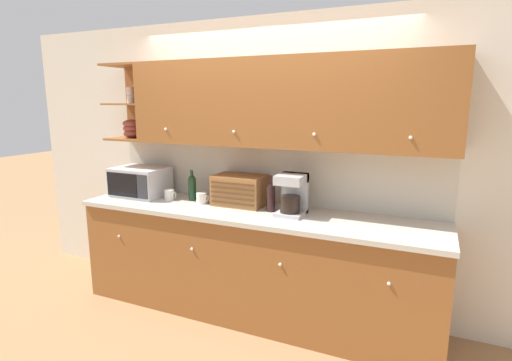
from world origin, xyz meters
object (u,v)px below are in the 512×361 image
at_px(microwave, 140,182).
at_px(mug, 202,198).
at_px(mug_blue_second, 170,195).
at_px(wine_bottle, 271,195).
at_px(coffee_maker, 292,194).
at_px(second_wine_bottle, 192,187).
at_px(bread_box, 240,190).

distance_m(microwave, mug, 0.73).
xyz_separation_m(mug_blue_second, wine_bottle, (1.02, 0.03, 0.09)).
distance_m(microwave, coffee_maker, 1.59).
relative_size(mug_blue_second, mug, 0.97).
height_order(mug_blue_second, wine_bottle, wine_bottle).
height_order(second_wine_bottle, bread_box, second_wine_bottle).
distance_m(microwave, bread_box, 1.06).
height_order(mug, coffee_maker, coffee_maker).
relative_size(mug_blue_second, wine_bottle, 0.34).
bearing_deg(second_wine_bottle, mug_blue_second, -156.13).
relative_size(microwave, mug, 4.73).
distance_m(mug, wine_bottle, 0.68).
bearing_deg(bread_box, mug_blue_second, -171.05).
distance_m(mug, bread_box, 0.36).
relative_size(microwave, second_wine_bottle, 1.77).
relative_size(second_wine_bottle, wine_bottle, 0.93).
height_order(mug_blue_second, mug, same).
height_order(bread_box, coffee_maker, coffee_maker).
xyz_separation_m(second_wine_bottle, bread_box, (0.49, 0.02, 0.01)).
bearing_deg(mug_blue_second, coffee_maker, 0.53).
bearing_deg(coffee_maker, bread_box, 169.59).
xyz_separation_m(mug_blue_second, bread_box, (0.69, 0.11, 0.09)).
bearing_deg(bread_box, microwave, -175.88).
bearing_deg(mug, bread_box, 15.93).
distance_m(bread_box, coffee_maker, 0.54).
bearing_deg(mug_blue_second, mug, 1.87).
bearing_deg(second_wine_bottle, mug, -26.57).
bearing_deg(wine_bottle, coffee_maker, -4.41).
height_order(microwave, mug_blue_second, microwave).
relative_size(microwave, wine_bottle, 1.64).
xyz_separation_m(microwave, mug, (0.72, -0.02, -0.09)).
bearing_deg(mug_blue_second, microwave, 175.10).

